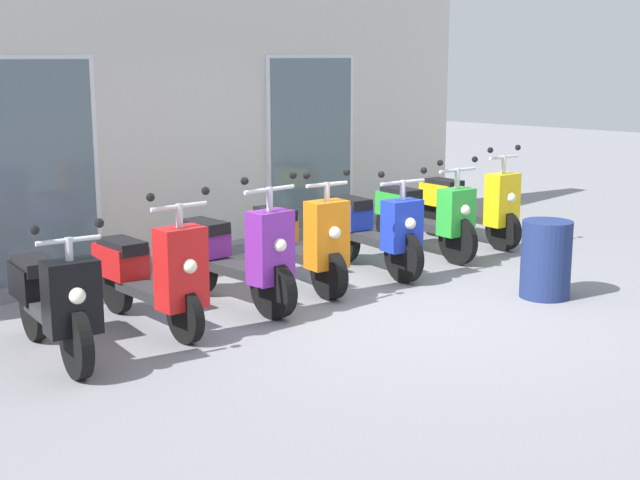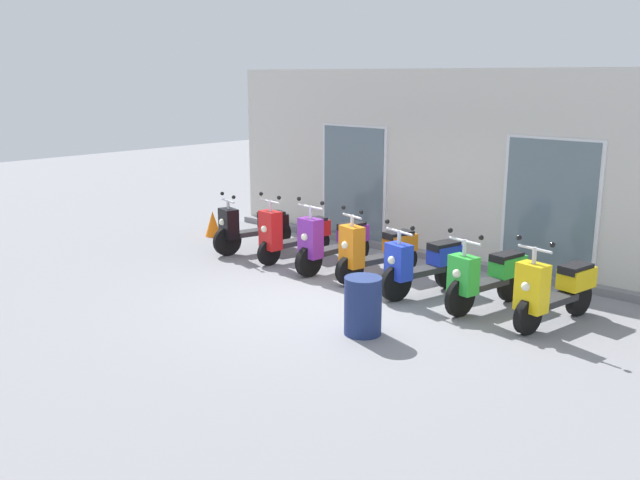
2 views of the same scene
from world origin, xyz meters
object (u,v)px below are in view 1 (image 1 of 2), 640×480
scooter_blue (373,228)px  trash_bin (546,259)px  scooter_orange (299,240)px  scooter_black (52,299)px  scooter_red (151,273)px  scooter_purple (236,255)px  scooter_green (425,215)px  scooter_yellow (471,205)px

scooter_blue → trash_bin: size_ratio=2.13×
trash_bin → scooter_blue: bearing=100.4°
scooter_orange → trash_bin: scooter_orange is taller
scooter_orange → trash_bin: size_ratio=2.13×
scooter_black → scooter_blue: scooter_blue is taller
scooter_red → scooter_purple: bearing=-1.0°
scooter_green → scooter_yellow: 0.98m
scooter_purple → scooter_blue: size_ratio=1.04×
scooter_orange → scooter_green: scooter_orange is taller
scooter_yellow → trash_bin: 2.56m
scooter_purple → scooter_yellow: 3.89m
scooter_black → trash_bin: scooter_black is taller
scooter_blue → trash_bin: 1.91m
scooter_black → trash_bin: size_ratio=2.11×
scooter_red → scooter_blue: size_ratio=1.00×
scooter_black → scooter_yellow: size_ratio=0.98×
scooter_purple → trash_bin: size_ratio=2.22×
scooter_orange → scooter_green: bearing=-2.0°
scooter_red → scooter_blue: bearing=-2.0°
scooter_red → scooter_blue: 2.84m
scooter_purple → scooter_black: bearing=-178.4°
scooter_blue → trash_bin: (0.34, -1.87, -0.10)m
scooter_orange → scooter_yellow: scooter_yellow is taller
scooter_black → scooter_purple: 1.93m
trash_bin → scooter_black: bearing=155.4°
scooter_black → scooter_red: scooter_red is taller
scooter_purple → scooter_green: size_ratio=1.03×
scooter_red → scooter_orange: scooter_red is taller
scooter_blue → scooter_yellow: scooter_yellow is taller
scooter_red → scooter_purple: (0.95, -0.02, -0.00)m
scooter_red → trash_bin: size_ratio=2.13×
scooter_yellow → trash_bin: (-1.66, -1.95, -0.11)m
scooter_purple → scooter_red: bearing=179.0°
scooter_black → scooter_purple: (1.93, 0.05, 0.02)m
scooter_orange → scooter_green: size_ratio=0.98×
scooter_orange → scooter_purple: bearing=-177.0°
scooter_green → scooter_purple: bearing=179.5°
scooter_red → scooter_purple: 0.95m
scooter_black → trash_bin: (4.17, -1.90, -0.09)m
scooter_green → trash_bin: bearing=-109.3°
scooter_black → scooter_purple: size_ratio=0.95×
scooter_orange → scooter_blue: 1.00m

